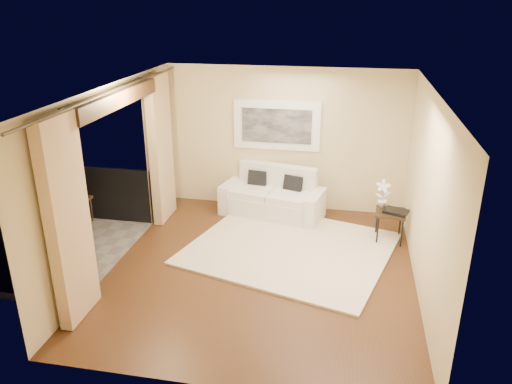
% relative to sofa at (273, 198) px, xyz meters
% --- Properties ---
extents(floor, '(5.00, 5.00, 0.00)m').
position_rel_sofa_xyz_m(floor, '(0.16, -2.09, -0.32)').
color(floor, '#4F2E17').
rests_on(floor, ground).
extents(room_shell, '(5.00, 6.40, 5.00)m').
position_rel_sofa_xyz_m(room_shell, '(-1.97, -2.09, 2.20)').
color(room_shell, white).
rests_on(room_shell, ground).
extents(balcony, '(1.81, 2.60, 1.17)m').
position_rel_sofa_xyz_m(balcony, '(-3.15, -2.09, -0.14)').
color(balcony, '#605B56').
rests_on(balcony, ground).
extents(curtains, '(0.16, 4.80, 2.64)m').
position_rel_sofa_xyz_m(curtains, '(-1.95, -2.09, 1.02)').
color(curtains, tan).
rests_on(curtains, ground).
extents(artwork, '(1.62, 0.07, 0.92)m').
position_rel_sofa_xyz_m(artwork, '(-0.01, 0.38, 1.30)').
color(artwork, white).
rests_on(artwork, room_shell).
extents(rug, '(3.68, 3.41, 0.04)m').
position_rel_sofa_xyz_m(rug, '(0.49, -1.37, -0.30)').
color(rug, beige).
rests_on(rug, floor).
extents(sofa, '(2.01, 1.18, 0.90)m').
position_rel_sofa_xyz_m(sofa, '(0.00, 0.00, 0.00)').
color(sofa, white).
rests_on(sofa, floor).
extents(side_table, '(0.52, 0.52, 0.53)m').
position_rel_sofa_xyz_m(side_table, '(2.09, -0.74, 0.15)').
color(side_table, '#301F10').
rests_on(side_table, floor).
extents(tray, '(0.45, 0.39, 0.05)m').
position_rel_sofa_xyz_m(tray, '(2.17, -0.77, 0.24)').
color(tray, black).
rests_on(tray, side_table).
extents(orchid, '(0.26, 0.18, 0.49)m').
position_rel_sofa_xyz_m(orchid, '(1.94, -0.59, 0.46)').
color(orchid, white).
rests_on(orchid, side_table).
extents(bistro_table, '(0.69, 0.69, 0.76)m').
position_rel_sofa_xyz_m(bistro_table, '(-3.36, -2.56, 0.35)').
color(bistro_table, '#301F10').
rests_on(bistro_table, balcony).
extents(balcony_chair_far, '(0.46, 0.46, 1.01)m').
position_rel_sofa_xyz_m(balcony_chair_far, '(-3.41, -1.21, 0.27)').
color(balcony_chair_far, '#301F10').
rests_on(balcony_chair_far, balcony).
extents(balcony_chair_near, '(0.49, 0.49, 0.95)m').
position_rel_sofa_xyz_m(balcony_chair_near, '(-3.29, -2.97, 0.23)').
color(balcony_chair_near, '#301F10').
rests_on(balcony_chair_near, balcony).
extents(ice_bucket, '(0.18, 0.18, 0.20)m').
position_rel_sofa_xyz_m(ice_bucket, '(-3.50, -2.45, 0.54)').
color(ice_bucket, silver).
rests_on(ice_bucket, bistro_table).
extents(candle, '(0.06, 0.06, 0.07)m').
position_rel_sofa_xyz_m(candle, '(-3.32, -2.42, 0.47)').
color(candle, red).
rests_on(candle, bistro_table).
extents(vase, '(0.04, 0.04, 0.18)m').
position_rel_sofa_xyz_m(vase, '(-3.42, -2.72, 0.53)').
color(vase, silver).
rests_on(vase, bistro_table).
extents(glass_a, '(0.06, 0.06, 0.12)m').
position_rel_sofa_xyz_m(glass_a, '(-3.20, -2.63, 0.50)').
color(glass_a, silver).
rests_on(glass_a, bistro_table).
extents(glass_b, '(0.06, 0.06, 0.12)m').
position_rel_sofa_xyz_m(glass_b, '(-3.22, -2.53, 0.50)').
color(glass_b, silver).
rests_on(glass_b, bistro_table).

